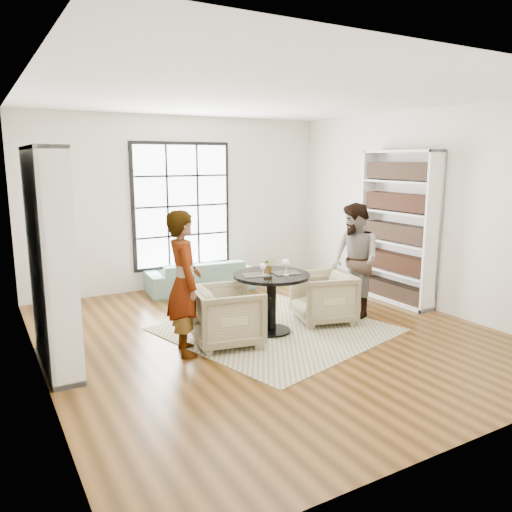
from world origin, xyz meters
TOP-DOWN VIEW (x-y plane):
  - ground at (0.00, 0.00)m, footprint 6.00×6.00m
  - room_shell at (0.00, 0.54)m, footprint 6.00×6.01m
  - rug at (0.17, 0.08)m, footprint 3.12×3.12m
  - pedestal_table at (0.06, 0.03)m, footprint 1.00×1.00m
  - sofa at (0.11, 2.45)m, footprint 1.90×0.89m
  - armchair_left at (-0.64, -0.07)m, footprint 0.93×0.92m
  - armchair_right at (0.92, 0.04)m, footprint 0.96×0.94m
  - person_left at (-1.19, -0.07)m, footprint 0.52×0.69m
  - person_right at (1.47, 0.04)m, footprint 0.70×0.86m
  - placemat_left at (-0.15, 0.06)m, footprint 0.39×0.33m
  - placemat_right at (0.25, -0.04)m, footprint 0.39×0.33m
  - cutlery_left at (-0.15, 0.06)m, footprint 0.18×0.24m
  - cutlery_right at (0.25, -0.04)m, footprint 0.18×0.24m
  - wine_glass_left at (-0.10, -0.04)m, footprint 0.08×0.08m
  - wine_glass_right at (0.18, -0.13)m, footprint 0.10×0.10m
  - flower_centerpiece at (0.05, 0.08)m, footprint 0.23×0.21m

SIDE VIEW (x-z plane):
  - ground at x=0.00m, z-range 0.00..0.00m
  - rug at x=0.17m, z-range 0.00..0.01m
  - sofa at x=0.11m, z-range 0.00..0.54m
  - armchair_right at x=0.92m, z-range 0.00..0.71m
  - armchair_left at x=-0.64m, z-range 0.00..0.73m
  - pedestal_table at x=0.06m, z-range 0.18..0.98m
  - placemat_left at x=-0.15m, z-range 0.80..0.81m
  - placemat_right at x=0.25m, z-range 0.80..0.81m
  - cutlery_left at x=-0.15m, z-range 0.81..0.81m
  - cutlery_right at x=0.25m, z-range 0.81..0.81m
  - person_right at x=1.47m, z-range 0.00..1.65m
  - person_left at x=-1.19m, z-range 0.00..1.70m
  - flower_centerpiece at x=0.05m, z-range 0.80..1.00m
  - wine_glass_left at x=-0.10m, z-range 0.84..1.01m
  - wine_glass_right at x=0.18m, z-range 0.85..1.06m
  - room_shell at x=0.00m, z-range -1.74..4.26m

